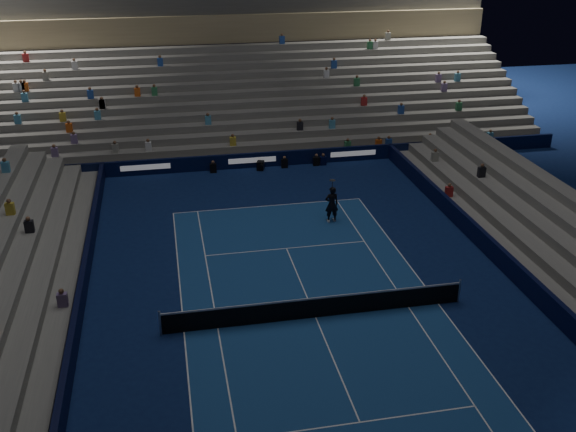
% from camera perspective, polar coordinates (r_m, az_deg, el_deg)
% --- Properties ---
extents(ground, '(90.00, 90.00, 0.00)m').
position_cam_1_polar(ground, '(27.83, 2.42, -8.83)').
color(ground, '#0B1A47').
rests_on(ground, ground).
extents(court_surface, '(10.97, 23.77, 0.01)m').
position_cam_1_polar(court_surface, '(27.82, 2.42, -8.82)').
color(court_surface, navy).
rests_on(court_surface, ground).
extents(sponsor_barrier_far, '(44.00, 0.25, 1.00)m').
position_cam_1_polar(sponsor_barrier_far, '(43.99, -3.16, 4.88)').
color(sponsor_barrier_far, black).
rests_on(sponsor_barrier_far, ground).
extents(sponsor_barrier_east, '(0.25, 37.00, 1.00)m').
position_cam_1_polar(sponsor_barrier_east, '(31.02, 20.23, -5.61)').
color(sponsor_barrier_east, black).
rests_on(sponsor_barrier_east, ground).
extents(sponsor_barrier_west, '(0.25, 37.00, 1.00)m').
position_cam_1_polar(sponsor_barrier_west, '(27.28, -18.11, -9.70)').
color(sponsor_barrier_west, black).
rests_on(sponsor_barrier_west, ground).
extents(grandstand_main, '(44.00, 15.20, 11.20)m').
position_cam_1_polar(grandstand_main, '(52.14, -4.75, 11.28)').
color(grandstand_main, slate).
rests_on(grandstand_main, ground).
extents(tennis_net, '(12.90, 0.10, 1.10)m').
position_cam_1_polar(tennis_net, '(27.55, 2.44, -7.95)').
color(tennis_net, '#B2B2B7').
rests_on(tennis_net, ground).
extents(tennis_player, '(0.76, 0.50, 2.06)m').
position_cam_1_polar(tennis_player, '(35.81, 3.83, 1.03)').
color(tennis_player, black).
rests_on(tennis_player, ground).
extents(broadcast_camera, '(0.60, 0.97, 0.59)m').
position_cam_1_polar(broadcast_camera, '(43.55, -2.41, 4.42)').
color(broadcast_camera, black).
rests_on(broadcast_camera, ground).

